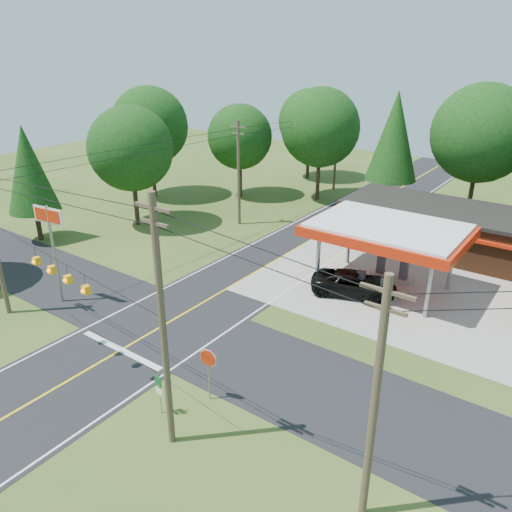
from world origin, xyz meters
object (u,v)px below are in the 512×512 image
Objects in this scene: suv_car at (354,284)px; big_stop_sign at (51,232)px; octagonal_stop_sign at (208,362)px; gas_canopy at (388,232)px.

big_stop_sign is at bearing 109.75° from suv_car.
suv_car is at bearing 38.94° from big_stop_sign.
octagonal_stop_sign reaches higher than suv_car.
gas_canopy reaches higher than octagonal_stop_sign.
gas_canopy is 4.27m from suv_car.
suv_car is at bearing -118.09° from gas_canopy.
suv_car is 20.77m from big_stop_sign.
gas_canopy is 17.10m from octagonal_stop_sign.
big_stop_sign is at bearing 172.96° from octagonal_stop_sign.
big_stop_sign is (-15.81, -12.77, 4.29)m from suv_car.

